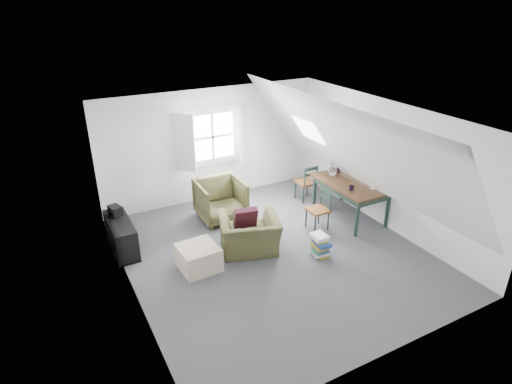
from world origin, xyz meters
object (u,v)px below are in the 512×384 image
ottoman (199,258)px  dining_chair_near (319,209)px  dining_chair_far (307,182)px  dining_table (351,187)px  magazine_stack (320,245)px  armchair_near (249,250)px  media_shelf (122,238)px  armchair_far (221,218)px

ottoman → dining_chair_near: bearing=3.7°
dining_chair_far → dining_table: bearing=117.1°
ottoman → magazine_stack: ottoman is taller
ottoman → dining_chair_near: dining_chair_near is taller
armchair_near → media_shelf: size_ratio=0.90×
armchair_near → armchair_far: size_ratio=1.11×
ottoman → dining_chair_far: dining_chair_far is taller
dining_chair_near → media_shelf: 3.77m
ottoman → media_shelf: size_ratio=0.55×
armchair_far → dining_chair_far: dining_chair_far is taller
armchair_far → dining_table: size_ratio=0.59×
dining_chair_far → dining_chair_near: size_ratio=1.04×
magazine_stack → dining_table: bearing=33.4°
dining_table → armchair_near: bearing=-171.3°
ottoman → dining_chair_far: size_ratio=0.74×
media_shelf → armchair_far: bearing=10.0°
dining_chair_near → magazine_stack: bearing=-53.3°
dining_chair_far → armchair_near: bearing=41.3°
media_shelf → magazine_stack: 3.58m
dining_chair_far → magazine_stack: 2.30m
armchair_near → magazine_stack: magazine_stack is taller
dining_table → dining_chair_near: dining_chair_near is taller
armchair_far → dining_chair_near: bearing=-38.1°
armchair_near → media_shelf: media_shelf is taller
media_shelf → magazine_stack: size_ratio=2.74×
dining_chair_near → armchair_near: bearing=-106.2°
ottoman → magazine_stack: 2.15m
armchair_near → ottoman: (-1.02, -0.09, 0.21)m
dining_chair_near → media_shelf: (-3.63, 1.01, -0.16)m
dining_chair_near → media_shelf: size_ratio=0.72×
dining_table → dining_chair_far: (-0.33, 1.09, -0.24)m
armchair_far → dining_chair_near: 2.06m
armchair_near → dining_chair_near: bearing=-158.7°
armchair_near → dining_table: bearing=-157.4°
armchair_far → ottoman: 1.83m
media_shelf → dining_chair_far: bearing=4.6°
magazine_stack → dining_chair_far: bearing=61.9°
dining_table → dining_chair_near: bearing=-168.9°
armchair_near → dining_chair_near: dining_chair_near is taller
dining_chair_near → magazine_stack: dining_chair_near is taller
dining_table → media_shelf: (-4.47, 0.92, -0.42)m
ottoman → dining_table: 3.50m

